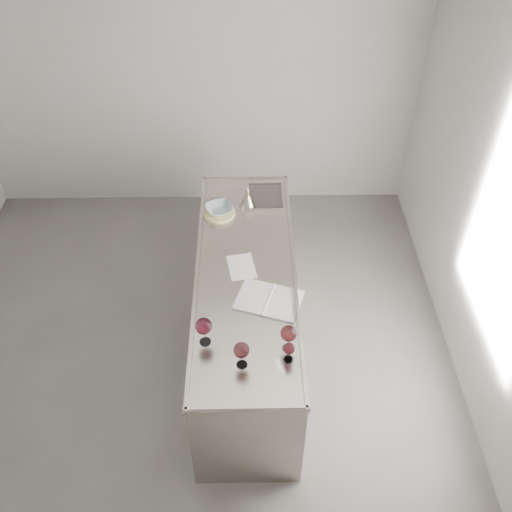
{
  "coord_description": "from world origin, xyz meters",
  "views": [
    {
      "loc": [
        0.52,
        -2.77,
        3.97
      ],
      "look_at": [
        0.58,
        0.39,
        1.02
      ],
      "focal_mm": 40.0,
      "sensor_mm": 36.0,
      "label": 1
    }
  ],
  "objects_px": {
    "counter": "(246,313)",
    "wine_glass_left": "(204,327)",
    "wine_glass_middle": "(241,351)",
    "wine_glass_right": "(288,334)",
    "wine_glass_small": "(289,349)",
    "ceramic_bowl": "(219,209)",
    "wine_funnel": "(248,201)",
    "notebook": "(269,300)"
  },
  "relations": [
    {
      "from": "counter",
      "to": "wine_glass_left",
      "type": "distance_m",
      "value": 0.95
    },
    {
      "from": "ceramic_bowl",
      "to": "notebook",
      "type": "bearing_deg",
      "value": -68.94
    },
    {
      "from": "wine_glass_middle",
      "to": "wine_glass_right",
      "type": "height_order",
      "value": "wine_glass_right"
    },
    {
      "from": "wine_glass_small",
      "to": "wine_glass_right",
      "type": "bearing_deg",
      "value": 90.0
    },
    {
      "from": "ceramic_bowl",
      "to": "wine_funnel",
      "type": "height_order",
      "value": "wine_funnel"
    },
    {
      "from": "wine_glass_middle",
      "to": "wine_glass_small",
      "type": "xyz_separation_m",
      "value": [
        0.3,
        0.04,
        -0.04
      ]
    },
    {
      "from": "wine_glass_middle",
      "to": "wine_funnel",
      "type": "distance_m",
      "value": 1.66
    },
    {
      "from": "ceramic_bowl",
      "to": "wine_funnel",
      "type": "bearing_deg",
      "value": 20.13
    },
    {
      "from": "counter",
      "to": "wine_glass_left",
      "type": "relative_size",
      "value": 10.95
    },
    {
      "from": "counter",
      "to": "ceramic_bowl",
      "type": "xyz_separation_m",
      "value": [
        -0.22,
        0.71,
        0.51
      ]
    },
    {
      "from": "counter",
      "to": "wine_glass_middle",
      "type": "relative_size",
      "value": 11.75
    },
    {
      "from": "wine_glass_small",
      "to": "wine_funnel",
      "type": "distance_m",
      "value": 1.64
    },
    {
      "from": "wine_glass_left",
      "to": "ceramic_bowl",
      "type": "xyz_separation_m",
      "value": [
        0.05,
        1.37,
        -0.11
      ]
    },
    {
      "from": "counter",
      "to": "wine_funnel",
      "type": "xyz_separation_m",
      "value": [
        0.02,
        0.8,
        0.53
      ]
    },
    {
      "from": "wine_glass_left",
      "to": "wine_funnel",
      "type": "distance_m",
      "value": 1.5
    },
    {
      "from": "wine_glass_small",
      "to": "notebook",
      "type": "height_order",
      "value": "wine_glass_small"
    },
    {
      "from": "wine_glass_right",
      "to": "ceramic_bowl",
      "type": "height_order",
      "value": "wine_glass_right"
    },
    {
      "from": "ceramic_bowl",
      "to": "wine_funnel",
      "type": "distance_m",
      "value": 0.26
    },
    {
      "from": "wine_glass_right",
      "to": "wine_glass_small",
      "type": "relative_size",
      "value": 1.37
    },
    {
      "from": "wine_glass_right",
      "to": "wine_funnel",
      "type": "distance_m",
      "value": 1.55
    },
    {
      "from": "notebook",
      "to": "ceramic_bowl",
      "type": "height_order",
      "value": "ceramic_bowl"
    },
    {
      "from": "wine_glass_left",
      "to": "ceramic_bowl",
      "type": "relative_size",
      "value": 1.01
    },
    {
      "from": "wine_glass_small",
      "to": "wine_glass_left",
      "type": "bearing_deg",
      "value": 164.34
    },
    {
      "from": "counter",
      "to": "wine_glass_small",
      "type": "height_order",
      "value": "wine_glass_small"
    },
    {
      "from": "wine_glass_right",
      "to": "ceramic_bowl",
      "type": "bearing_deg",
      "value": 109.06
    },
    {
      "from": "counter",
      "to": "wine_funnel",
      "type": "relative_size",
      "value": 11.43
    },
    {
      "from": "wine_glass_middle",
      "to": "notebook",
      "type": "relative_size",
      "value": 0.39
    },
    {
      "from": "wine_glass_left",
      "to": "ceramic_bowl",
      "type": "distance_m",
      "value": 1.38
    },
    {
      "from": "ceramic_bowl",
      "to": "wine_glass_left",
      "type": "bearing_deg",
      "value": -92.21
    },
    {
      "from": "wine_glass_middle",
      "to": "notebook",
      "type": "height_order",
      "value": "wine_glass_middle"
    },
    {
      "from": "wine_glass_small",
      "to": "ceramic_bowl",
      "type": "bearing_deg",
      "value": 108.02
    },
    {
      "from": "wine_glass_left",
      "to": "wine_glass_right",
      "type": "distance_m",
      "value": 0.55
    },
    {
      "from": "wine_glass_middle",
      "to": "wine_glass_right",
      "type": "bearing_deg",
      "value": 22.66
    },
    {
      "from": "wine_glass_right",
      "to": "wine_funnel",
      "type": "height_order",
      "value": "same"
    },
    {
      "from": "counter",
      "to": "ceramic_bowl",
      "type": "height_order",
      "value": "ceramic_bowl"
    },
    {
      "from": "counter",
      "to": "notebook",
      "type": "distance_m",
      "value": 0.58
    },
    {
      "from": "wine_glass_right",
      "to": "wine_funnel",
      "type": "relative_size",
      "value": 1.0
    },
    {
      "from": "wine_glass_left",
      "to": "wine_glass_small",
      "type": "bearing_deg",
      "value": -15.66
    },
    {
      "from": "wine_glass_middle",
      "to": "wine_glass_right",
      "type": "xyz_separation_m",
      "value": [
        0.3,
        0.13,
        0.0
      ]
    },
    {
      "from": "wine_glass_left",
      "to": "wine_funnel",
      "type": "xyz_separation_m",
      "value": [
        0.3,
        1.46,
        -0.09
      ]
    },
    {
      "from": "wine_glass_middle",
      "to": "ceramic_bowl",
      "type": "bearing_deg",
      "value": 97.03
    },
    {
      "from": "wine_glass_small",
      "to": "wine_funnel",
      "type": "height_order",
      "value": "wine_funnel"
    }
  ]
}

